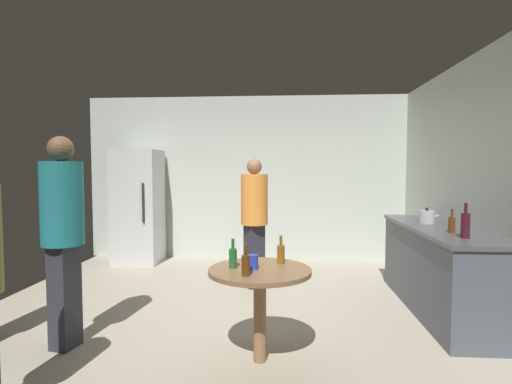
{
  "coord_description": "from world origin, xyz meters",
  "views": [
    {
      "loc": [
        0.65,
        -4.02,
        1.51
      ],
      "look_at": [
        0.34,
        0.25,
        1.26
      ],
      "focal_mm": 28.01,
      "sensor_mm": 36.0,
      "label": 1
    }
  ],
  "objects_px": {
    "refrigerator": "(138,206)",
    "plastic_cup_blue": "(253,262)",
    "beer_bottle_on_counter": "(452,224)",
    "kettle": "(427,217)",
    "foreground_table": "(260,282)",
    "person_in_teal_shirt": "(63,225)",
    "beer_bottle_brown": "(246,264)",
    "beer_bottle_green": "(233,257)",
    "beer_bottle_amber": "(281,253)",
    "wine_bottle_on_counter": "(465,225)",
    "person_in_orange_shirt": "(254,213)"
  },
  "relations": [
    {
      "from": "refrigerator",
      "to": "plastic_cup_blue",
      "type": "height_order",
      "value": "refrigerator"
    },
    {
      "from": "beer_bottle_on_counter",
      "to": "refrigerator",
      "type": "bearing_deg",
      "value": 149.12
    },
    {
      "from": "refrigerator",
      "to": "kettle",
      "type": "bearing_deg",
      "value": -22.87
    },
    {
      "from": "kettle",
      "to": "foreground_table",
      "type": "relative_size",
      "value": 0.3
    },
    {
      "from": "refrigerator",
      "to": "plastic_cup_blue",
      "type": "xyz_separation_m",
      "value": [
        2.11,
        -3.18,
        -0.11
      ]
    },
    {
      "from": "person_in_teal_shirt",
      "to": "plastic_cup_blue",
      "type": "bearing_deg",
      "value": 5.96
    },
    {
      "from": "beer_bottle_brown",
      "to": "beer_bottle_green",
      "type": "height_order",
      "value": "same"
    },
    {
      "from": "plastic_cup_blue",
      "to": "beer_bottle_amber",
      "type": "bearing_deg",
      "value": 42.13
    },
    {
      "from": "refrigerator",
      "to": "beer_bottle_on_counter",
      "type": "distance_m",
      "value": 4.58
    },
    {
      "from": "wine_bottle_on_counter",
      "to": "beer_bottle_on_counter",
      "type": "height_order",
      "value": "wine_bottle_on_counter"
    },
    {
      "from": "beer_bottle_amber",
      "to": "person_in_orange_shirt",
      "type": "relative_size",
      "value": 0.14
    },
    {
      "from": "plastic_cup_blue",
      "to": "refrigerator",
      "type": "bearing_deg",
      "value": 123.53
    },
    {
      "from": "beer_bottle_on_counter",
      "to": "plastic_cup_blue",
      "type": "distance_m",
      "value": 2.01
    },
    {
      "from": "person_in_orange_shirt",
      "to": "foreground_table",
      "type": "bearing_deg",
      "value": -30.25
    },
    {
      "from": "plastic_cup_blue",
      "to": "person_in_teal_shirt",
      "type": "xyz_separation_m",
      "value": [
        -1.6,
        0.13,
        0.25
      ]
    },
    {
      "from": "person_in_orange_shirt",
      "to": "beer_bottle_on_counter",
      "type": "bearing_deg",
      "value": 24.11
    },
    {
      "from": "refrigerator",
      "to": "beer_bottle_brown",
      "type": "height_order",
      "value": "refrigerator"
    },
    {
      "from": "refrigerator",
      "to": "person_in_orange_shirt",
      "type": "distance_m",
      "value": 2.31
    },
    {
      "from": "kettle",
      "to": "person_in_orange_shirt",
      "type": "relative_size",
      "value": 0.15
    },
    {
      "from": "foreground_table",
      "to": "beer_bottle_on_counter",
      "type": "bearing_deg",
      "value": 25.06
    },
    {
      "from": "beer_bottle_amber",
      "to": "beer_bottle_green",
      "type": "relative_size",
      "value": 1.0
    },
    {
      "from": "kettle",
      "to": "beer_bottle_brown",
      "type": "relative_size",
      "value": 1.06
    },
    {
      "from": "refrigerator",
      "to": "person_in_teal_shirt",
      "type": "xyz_separation_m",
      "value": [
        0.51,
        -3.05,
        0.14
      ]
    },
    {
      "from": "beer_bottle_brown",
      "to": "plastic_cup_blue",
      "type": "relative_size",
      "value": 2.09
    },
    {
      "from": "beer_bottle_brown",
      "to": "person_in_teal_shirt",
      "type": "bearing_deg",
      "value": 167.84
    },
    {
      "from": "beer_bottle_on_counter",
      "to": "beer_bottle_amber",
      "type": "xyz_separation_m",
      "value": [
        -1.6,
        -0.64,
        -0.17
      ]
    },
    {
      "from": "wine_bottle_on_counter",
      "to": "foreground_table",
      "type": "height_order",
      "value": "wine_bottle_on_counter"
    },
    {
      "from": "beer_bottle_on_counter",
      "to": "person_in_orange_shirt",
      "type": "xyz_separation_m",
      "value": [
        -1.96,
        1.13,
        -0.03
      ]
    },
    {
      "from": "kettle",
      "to": "beer_bottle_on_counter",
      "type": "relative_size",
      "value": 1.06
    },
    {
      "from": "person_in_teal_shirt",
      "to": "beer_bottle_green",
      "type": "bearing_deg",
      "value": 6.22
    },
    {
      "from": "beer_bottle_green",
      "to": "foreground_table",
      "type": "bearing_deg",
      "value": -2.35
    },
    {
      "from": "kettle",
      "to": "plastic_cup_blue",
      "type": "relative_size",
      "value": 2.22
    },
    {
      "from": "beer_bottle_green",
      "to": "person_in_orange_shirt",
      "type": "xyz_separation_m",
      "value": [
        0.02,
        1.94,
        0.13
      ]
    },
    {
      "from": "foreground_table",
      "to": "person_in_teal_shirt",
      "type": "xyz_separation_m",
      "value": [
        -1.65,
        0.12,
        0.41
      ]
    },
    {
      "from": "refrigerator",
      "to": "beer_bottle_brown",
      "type": "xyz_separation_m",
      "value": [
        2.07,
        -3.39,
        -0.08
      ]
    },
    {
      "from": "refrigerator",
      "to": "wine_bottle_on_counter",
      "type": "height_order",
      "value": "refrigerator"
    },
    {
      "from": "beer_bottle_amber",
      "to": "beer_bottle_green",
      "type": "bearing_deg",
      "value": -155.1
    },
    {
      "from": "beer_bottle_on_counter",
      "to": "beer_bottle_green",
      "type": "relative_size",
      "value": 1.0
    },
    {
      "from": "foreground_table",
      "to": "beer_bottle_green",
      "type": "distance_m",
      "value": 0.28
    },
    {
      "from": "refrigerator",
      "to": "beer_bottle_green",
      "type": "bearing_deg",
      "value": -58.34
    },
    {
      "from": "beer_bottle_brown",
      "to": "person_in_teal_shirt",
      "type": "distance_m",
      "value": 1.61
    },
    {
      "from": "beer_bottle_on_counter",
      "to": "beer_bottle_amber",
      "type": "bearing_deg",
      "value": -158.12
    },
    {
      "from": "beer_bottle_brown",
      "to": "beer_bottle_green",
      "type": "bearing_deg",
      "value": 118.92
    },
    {
      "from": "wine_bottle_on_counter",
      "to": "beer_bottle_on_counter",
      "type": "distance_m",
      "value": 0.28
    },
    {
      "from": "kettle",
      "to": "beer_bottle_green",
      "type": "xyz_separation_m",
      "value": [
        -1.98,
        -1.5,
        -0.15
      ]
    },
    {
      "from": "kettle",
      "to": "plastic_cup_blue",
      "type": "xyz_separation_m",
      "value": [
        -1.83,
        -1.52,
        -0.18
      ]
    },
    {
      "from": "beer_bottle_amber",
      "to": "beer_bottle_green",
      "type": "height_order",
      "value": "same"
    },
    {
      "from": "kettle",
      "to": "foreground_table",
      "type": "xyz_separation_m",
      "value": [
        -1.77,
        -1.51,
        -0.34
      ]
    },
    {
      "from": "refrigerator",
      "to": "beer_bottle_on_counter",
      "type": "relative_size",
      "value": 7.83
    },
    {
      "from": "wine_bottle_on_counter",
      "to": "plastic_cup_blue",
      "type": "bearing_deg",
      "value": -162.83
    }
  ]
}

